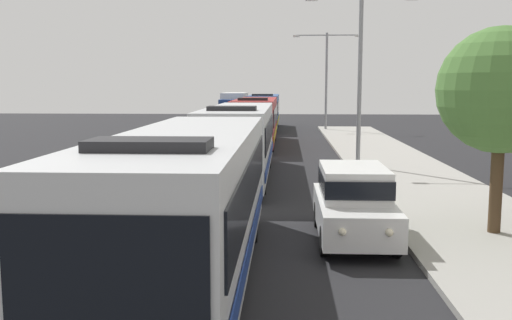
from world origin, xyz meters
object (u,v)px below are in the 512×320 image
(streetlamp_mid, at_px, (360,62))
(bus_fourth_in_line, at_px, (264,110))
(box_truck_oncoming, at_px, (234,107))
(bus_second_in_line, at_px, (240,139))
(bus_lead, at_px, (189,199))
(white_suv, at_px, (354,200))
(streetlamp_far, at_px, (326,71))
(bus_middle, at_px, (256,120))
(roadside_tree, at_px, (501,91))

(streetlamp_mid, bearing_deg, bus_fourth_in_line, 102.59)
(box_truck_oncoming, height_order, streetlamp_mid, streetlamp_mid)
(bus_second_in_line, bearing_deg, bus_lead, -90.00)
(white_suv, bearing_deg, streetlamp_mid, 82.49)
(box_truck_oncoming, xyz_separation_m, streetlamp_far, (8.70, -8.27, 3.46))
(bus_middle, height_order, white_suv, bus_middle)
(bus_middle, height_order, bus_fourth_in_line, same)
(bus_second_in_line, relative_size, box_truck_oncoming, 1.48)
(white_suv, bearing_deg, roadside_tree, 5.70)
(bus_lead, xyz_separation_m, bus_second_in_line, (0.00, 12.98, 0.00))
(bus_lead, distance_m, bus_fourth_in_line, 40.39)
(bus_lead, relative_size, bus_second_in_line, 0.93)
(bus_middle, bearing_deg, bus_fourth_in_line, 90.00)
(white_suv, bearing_deg, bus_second_in_line, 110.95)
(white_suv, relative_size, streetlamp_mid, 0.58)
(bus_fourth_in_line, distance_m, streetlamp_far, 6.57)
(streetlamp_mid, height_order, roadside_tree, streetlamp_mid)
(bus_lead, relative_size, box_truck_oncoming, 1.39)
(bus_second_in_line, height_order, streetlamp_mid, streetlamp_mid)
(bus_second_in_line, distance_m, white_suv, 10.37)
(white_suv, xyz_separation_m, roadside_tree, (3.71, 0.37, 2.79))
(bus_middle, bearing_deg, bus_second_in_line, -90.00)
(box_truck_oncoming, distance_m, streetlamp_far, 12.49)
(bus_middle, xyz_separation_m, streetlamp_mid, (5.40, -10.32, 3.35))
(bus_fourth_in_line, relative_size, roadside_tree, 2.22)
(bus_lead, distance_m, streetlamp_far, 39.54)
(white_suv, distance_m, box_truck_oncoming, 44.52)
(bus_fourth_in_line, relative_size, streetlamp_far, 1.44)
(bus_second_in_line, bearing_deg, streetlamp_mid, 30.96)
(white_suv, distance_m, roadside_tree, 4.66)
(box_truck_oncoming, distance_m, roadside_tree, 44.94)
(bus_fourth_in_line, xyz_separation_m, roadside_tree, (7.40, -36.69, 2.13))
(streetlamp_mid, bearing_deg, bus_middle, 117.61)
(white_suv, distance_m, streetlamp_far, 35.97)
(bus_fourth_in_line, bearing_deg, box_truck_oncoming, 115.57)
(roadside_tree, bearing_deg, bus_middle, 107.96)
(bus_middle, distance_m, box_truck_oncoming, 21.01)
(bus_fourth_in_line, bearing_deg, bus_lead, -90.00)
(bus_lead, distance_m, streetlamp_mid, 17.42)
(bus_fourth_in_line, xyz_separation_m, white_suv, (3.70, -37.06, -0.66))
(streetlamp_mid, distance_m, roadside_tree, 12.75)
(box_truck_oncoming, bearing_deg, bus_fourth_in_line, -64.43)
(box_truck_oncoming, height_order, roadside_tree, roadside_tree)
(bus_middle, bearing_deg, streetlamp_mid, -62.39)
(bus_lead, distance_m, box_truck_oncoming, 47.40)
(bus_fourth_in_line, distance_m, box_truck_oncoming, 7.65)
(bus_middle, xyz_separation_m, roadside_tree, (7.40, -22.85, 2.13))
(bus_lead, bearing_deg, white_suv, 41.94)
(streetlamp_mid, bearing_deg, bus_lead, -108.40)
(bus_fourth_in_line, distance_m, white_suv, 37.25)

